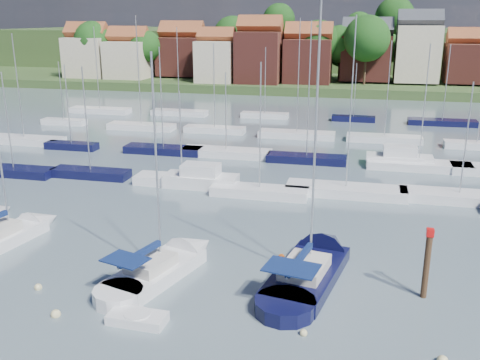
# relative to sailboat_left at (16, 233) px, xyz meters

# --- Properties ---
(ground) EXTENTS (260.00, 260.00, 0.00)m
(ground) POSITION_rel_sailboat_left_xyz_m (14.92, 34.86, -0.36)
(ground) COLOR #475661
(ground) RESTS_ON ground
(sailboat_left) EXTENTS (4.12, 9.86, 13.10)m
(sailboat_left) POSITION_rel_sailboat_left_xyz_m (0.00, 0.00, 0.00)
(sailboat_left) COLOR silver
(sailboat_left) RESTS_ON ground
(sailboat_centre) EXTENTS (5.87, 11.31, 14.90)m
(sailboat_centre) POSITION_rel_sailboat_left_xyz_m (12.73, -2.35, -0.01)
(sailboat_centre) COLOR silver
(sailboat_centre) RESTS_ON ground
(sailboat_navy) EXTENTS (5.76, 13.39, 17.91)m
(sailboat_navy) POSITION_rel_sailboat_left_xyz_m (21.85, -0.14, -0.02)
(sailboat_navy) COLOR black
(sailboat_navy) RESTS_ON ground
(tender) EXTENTS (3.14, 1.52, 0.67)m
(tender) POSITION_rel_sailboat_left_xyz_m (13.29, -8.59, -0.11)
(tender) COLOR silver
(tender) RESTS_ON ground
(timber_piling) EXTENTS (0.40, 0.40, 6.50)m
(timber_piling) POSITION_rel_sailboat_left_xyz_m (28.31, -2.31, 0.82)
(timber_piling) COLOR #4C331E
(timber_piling) RESTS_ON ground
(buoy_b) EXTENTS (0.54, 0.54, 0.54)m
(buoy_b) POSITION_rel_sailboat_left_xyz_m (8.70, -8.98, -0.36)
(buoy_b) COLOR beige
(buoy_b) RESTS_ON ground
(buoy_c) EXTENTS (0.46, 0.46, 0.46)m
(buoy_c) POSITION_rel_sailboat_left_xyz_m (6.03, -6.51, -0.36)
(buoy_c) COLOR beige
(buoy_c) RESTS_ON ground
(buoy_d) EXTENTS (0.51, 0.51, 0.51)m
(buoy_d) POSITION_rel_sailboat_left_xyz_m (14.08, -7.69, -0.36)
(buoy_d) COLOR beige
(buoy_d) RESTS_ON ground
(buoy_e) EXTENTS (0.42, 0.42, 0.42)m
(buoy_e) POSITION_rel_sailboat_left_xyz_m (19.50, 0.96, -0.36)
(buoy_e) COLOR #D85914
(buoy_e) RESTS_ON ground
(buoy_f) EXTENTS (0.41, 0.41, 0.41)m
(buoy_f) POSITION_rel_sailboat_left_xyz_m (22.00, -7.73, -0.36)
(buoy_f) COLOR beige
(buoy_f) RESTS_ON ground
(buoy_h) EXTENTS (0.46, 0.46, 0.46)m
(buoy_h) POSITION_rel_sailboat_left_xyz_m (10.95, -4.92, -0.36)
(buoy_h) COLOR beige
(buoy_h) RESTS_ON ground
(marina_field) EXTENTS (79.62, 41.41, 15.93)m
(marina_field) POSITION_rel_sailboat_left_xyz_m (16.82, 30.01, 0.07)
(marina_field) COLOR silver
(marina_field) RESTS_ON ground
(far_shore_town) EXTENTS (212.46, 90.00, 22.27)m
(far_shore_town) POSITION_rel_sailboat_left_xyz_m (17.14, 127.53, 4.24)
(far_shore_town) COLOR #3D5329
(far_shore_town) RESTS_ON ground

